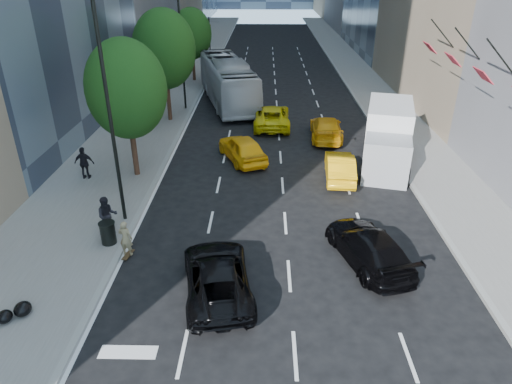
{
  "coord_description": "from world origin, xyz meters",
  "views": [
    {
      "loc": [
        -0.0,
        -14.35,
        10.9
      ],
      "look_at": [
        -0.37,
        4.0,
        1.6
      ],
      "focal_mm": 32.0,
      "sensor_mm": 36.0,
      "label": 1
    }
  ],
  "objects_px": {
    "black_sedan_lincoln": "(217,276)",
    "trash_can": "(108,233)",
    "black_sedan_mercedes": "(369,246)",
    "city_bus": "(228,81)",
    "skateboarder": "(126,240)",
    "box_truck": "(388,136)"
  },
  "relations": [
    {
      "from": "black_sedan_mercedes",
      "to": "black_sedan_lincoln",
      "type": "bearing_deg",
      "value": 2.09
    },
    {
      "from": "black_sedan_mercedes",
      "to": "city_bus",
      "type": "relative_size",
      "value": 0.38
    },
    {
      "from": "black_sedan_lincoln",
      "to": "city_bus",
      "type": "distance_m",
      "value": 25.51
    },
    {
      "from": "city_bus",
      "to": "trash_can",
      "type": "height_order",
      "value": "city_bus"
    },
    {
      "from": "black_sedan_mercedes",
      "to": "box_truck",
      "type": "distance_m",
      "value": 10.8
    },
    {
      "from": "city_bus",
      "to": "black_sedan_lincoln",
      "type": "bearing_deg",
      "value": -100.73
    },
    {
      "from": "black_sedan_lincoln",
      "to": "black_sedan_mercedes",
      "type": "bearing_deg",
      "value": -171.13
    },
    {
      "from": "black_sedan_lincoln",
      "to": "black_sedan_mercedes",
      "type": "relative_size",
      "value": 1.01
    },
    {
      "from": "trash_can",
      "to": "black_sedan_lincoln",
      "type": "bearing_deg",
      "value": -30.85
    },
    {
      "from": "black_sedan_mercedes",
      "to": "trash_can",
      "type": "bearing_deg",
      "value": -21.67
    },
    {
      "from": "black_sedan_lincoln",
      "to": "trash_can",
      "type": "bearing_deg",
      "value": -40.76
    },
    {
      "from": "black_sedan_lincoln",
      "to": "trash_can",
      "type": "xyz_separation_m",
      "value": [
        -4.92,
        2.94,
        -0.07
      ]
    },
    {
      "from": "city_bus",
      "to": "trash_can",
      "type": "bearing_deg",
      "value": -112.74
    },
    {
      "from": "skateboarder",
      "to": "city_bus",
      "type": "height_order",
      "value": "city_bus"
    },
    {
      "from": "city_bus",
      "to": "box_truck",
      "type": "height_order",
      "value": "city_bus"
    },
    {
      "from": "trash_can",
      "to": "city_bus",
      "type": "bearing_deg",
      "value": 81.41
    },
    {
      "from": "skateboarder",
      "to": "black_sedan_mercedes",
      "type": "distance_m",
      "value": 9.8
    },
    {
      "from": "black_sedan_lincoln",
      "to": "city_bus",
      "type": "bearing_deg",
      "value": -96.5
    },
    {
      "from": "black_sedan_lincoln",
      "to": "trash_can",
      "type": "relative_size",
      "value": 5.3
    },
    {
      "from": "skateboarder",
      "to": "box_truck",
      "type": "bearing_deg",
      "value": -131.04
    },
    {
      "from": "black_sedan_mercedes",
      "to": "city_bus",
      "type": "xyz_separation_m",
      "value": [
        -7.4,
        23.44,
        1.1
      ]
    },
    {
      "from": "black_sedan_mercedes",
      "to": "trash_can",
      "type": "relative_size",
      "value": 5.27
    }
  ]
}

